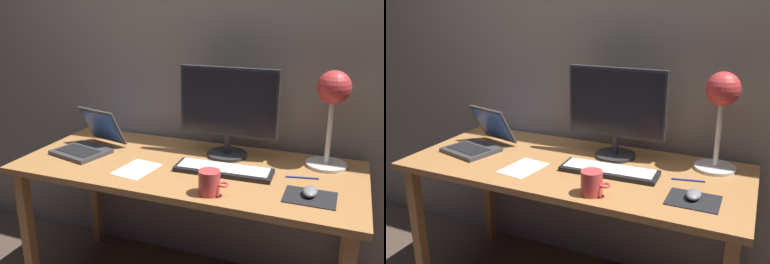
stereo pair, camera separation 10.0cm
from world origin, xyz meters
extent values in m
cube|color=gray|center=(0.00, 0.40, 1.30)|extent=(4.80, 0.06, 2.60)
cube|color=#A8703D|center=(0.00, 0.00, 0.72)|extent=(1.60, 0.70, 0.03)
cube|color=#A8703D|center=(-0.74, -0.29, 0.35)|extent=(0.05, 0.05, 0.71)
cube|color=#A8703D|center=(-0.74, 0.29, 0.35)|extent=(0.05, 0.05, 0.71)
cube|color=#A8703D|center=(0.74, 0.29, 0.35)|extent=(0.05, 0.05, 0.71)
cylinder|color=#28282B|center=(0.14, 0.18, 0.75)|extent=(0.20, 0.20, 0.01)
cylinder|color=#28282B|center=(0.14, 0.18, 0.80)|extent=(0.03, 0.03, 0.09)
cube|color=#28282B|center=(0.14, 0.18, 1.02)|extent=(0.48, 0.03, 0.33)
cube|color=black|center=(0.14, 0.16, 1.02)|extent=(0.46, 0.00, 0.31)
cube|color=black|center=(0.18, -0.03, 0.75)|extent=(0.44, 0.15, 0.02)
cube|color=silver|center=(0.18, -0.03, 0.76)|extent=(0.41, 0.13, 0.01)
cube|color=#38383A|center=(-0.56, -0.06, 0.75)|extent=(0.29, 0.26, 0.02)
cube|color=black|center=(-0.56, -0.07, 0.76)|extent=(0.23, 0.16, 0.00)
cube|color=#38383A|center=(-0.52, 0.09, 0.85)|extent=(0.27, 0.16, 0.19)
cube|color=blue|center=(-0.52, 0.09, 0.85)|extent=(0.24, 0.14, 0.16)
cylinder|color=beige|center=(0.61, 0.22, 0.75)|extent=(0.19, 0.19, 0.01)
cylinder|color=silver|center=(0.61, 0.22, 0.92)|extent=(0.02, 0.02, 0.33)
sphere|color=#BF3333|center=(0.61, 0.22, 1.11)|extent=(0.15, 0.15, 0.15)
sphere|color=#FFEAB2|center=(0.61, 0.21, 1.08)|extent=(0.05, 0.05, 0.05)
cube|color=black|center=(0.58, -0.15, 0.74)|extent=(0.20, 0.16, 0.00)
ellipsoid|color=slate|center=(0.57, -0.13, 0.76)|extent=(0.06, 0.10, 0.03)
cylinder|color=#CC3F3F|center=(0.20, -0.26, 0.79)|extent=(0.09, 0.09, 0.10)
torus|color=#CC3F3F|center=(0.25, -0.26, 0.79)|extent=(0.05, 0.05, 0.01)
cube|color=white|center=(-0.20, -0.14, 0.74)|extent=(0.17, 0.23, 0.00)
cylinder|color=#2633A5|center=(0.52, 0.03, 0.74)|extent=(0.14, 0.03, 0.01)
camera|label=1|loc=(0.68, -1.68, 1.46)|focal=38.65mm
camera|label=2|loc=(0.77, -1.64, 1.46)|focal=38.65mm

